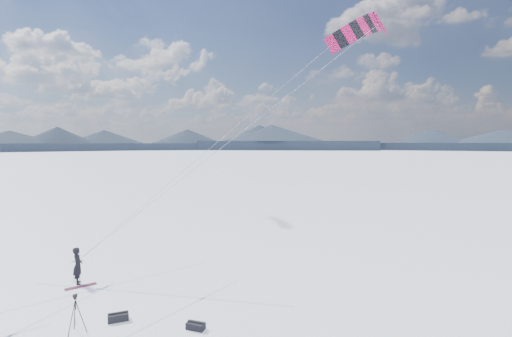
{
  "coord_description": "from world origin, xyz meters",
  "views": [
    {
      "loc": [
        5.39,
        -14.63,
        7.08
      ],
      "look_at": [
        7.32,
        6.4,
        5.53
      ],
      "focal_mm": 26.0,
      "sensor_mm": 36.0,
      "label": 1
    }
  ],
  "objects": [
    {
      "name": "ground",
      "position": [
        0.0,
        0.0,
        0.0
      ],
      "size": [
        1800.0,
        1800.0,
        0.0
      ],
      "primitive_type": "plane",
      "color": "white"
    },
    {
      "name": "horizon_hills",
      "position": [
        -0.0,
        0.0,
        3.98
      ],
      "size": [
        704.0,
        704.42,
        9.4
      ],
      "color": "black",
      "rests_on": "ground"
    },
    {
      "name": "snow_tracks",
      "position": [
        -1.44,
        -0.32,
        0.0
      ],
      "size": [
        13.93,
        10.25,
        0.01
      ],
      "color": "#AEC1DF",
      "rests_on": "ground"
    },
    {
      "name": "snowkiter",
      "position": [
        -1.8,
        4.1,
        0.0
      ],
      "size": [
        0.67,
        0.79,
        1.84
      ],
      "primitive_type": "imported",
      "rotation": [
        0.0,
        0.0,
        1.97
      ],
      "color": "black",
      "rests_on": "ground"
    },
    {
      "name": "snowboard",
      "position": [
        -1.52,
        3.66,
        0.02
      ],
      "size": [
        1.36,
        0.96,
        0.04
      ],
      "primitive_type": "cube",
      "rotation": [
        0.0,
        0.0,
        0.54
      ],
      "color": "maroon",
      "rests_on": "ground"
    },
    {
      "name": "tripod",
      "position": [
        -0.03,
        -0.86,
        0.95
      ],
      "size": [
        0.62,
        0.69,
        1.47
      ],
      "rotation": [
        0.0,
        0.0,
        0.04
      ],
      "color": "black",
      "rests_on": "ground"
    },
    {
      "name": "gear_bag_a",
      "position": [
        1.26,
        -0.04,
        0.15
      ],
      "size": [
        0.85,
        0.57,
        0.35
      ],
      "rotation": [
        0.0,
        0.0,
        0.29
      ],
      "color": "black",
      "rests_on": "ground"
    },
    {
      "name": "gear_bag_b",
      "position": [
        4.35,
        -0.99,
        0.14
      ],
      "size": [
        0.77,
        0.59,
        0.32
      ],
      "rotation": [
        0.0,
        0.0,
        -0.43
      ],
      "color": "black",
      "rests_on": "ground"
    },
    {
      "name": "power_kite",
      "position": [
        13.92,
        8.55,
        13.96
      ],
      "size": [
        17.09,
        7.15,
        13.76
      ],
      "color": "#C00E50",
      "rests_on": "ground"
    }
  ]
}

